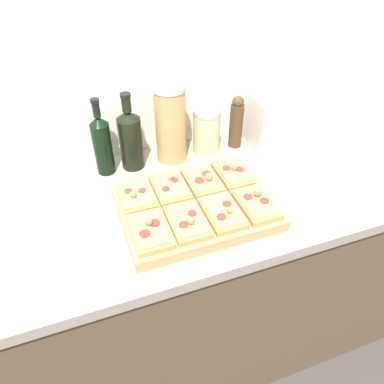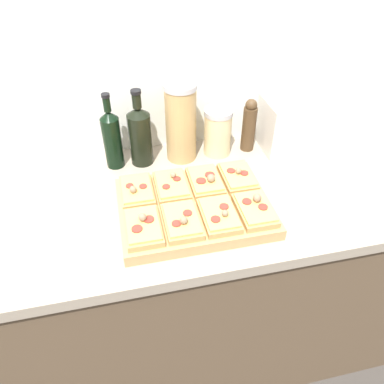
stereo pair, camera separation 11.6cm
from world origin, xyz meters
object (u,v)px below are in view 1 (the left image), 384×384
(olive_oil_bottle, at_px, (102,144))
(toaster_oven, at_px, (283,116))
(grain_jar_tall, at_px, (171,123))
(grain_jar_short, at_px, (207,130))
(pepper_mill, at_px, (236,122))
(cutting_board, at_px, (195,207))
(wine_bottle, at_px, (130,138))

(olive_oil_bottle, bearing_deg, toaster_oven, -1.23)
(grain_jar_tall, distance_m, toaster_oven, 0.46)
(olive_oil_bottle, xyz_separation_m, toaster_oven, (0.70, -0.01, -0.02))
(grain_jar_short, relative_size, pepper_mill, 0.87)
(grain_jar_tall, distance_m, pepper_mill, 0.26)
(cutting_board, height_order, olive_oil_bottle, olive_oil_bottle)
(pepper_mill, xyz_separation_m, toaster_oven, (0.19, -0.01, -0.00))
(grain_jar_tall, xyz_separation_m, grain_jar_short, (0.14, 0.00, -0.06))
(cutting_board, xyz_separation_m, wine_bottle, (-0.12, 0.31, 0.10))
(grain_jar_tall, height_order, toaster_oven, grain_jar_tall)
(pepper_mill, bearing_deg, olive_oil_bottle, -180.00)
(olive_oil_bottle, distance_m, toaster_oven, 0.70)
(wine_bottle, relative_size, toaster_oven, 0.93)
(grain_jar_tall, height_order, grain_jar_short, grain_jar_tall)
(wine_bottle, xyz_separation_m, grain_jar_short, (0.29, 0.00, -0.03))
(toaster_oven, bearing_deg, grain_jar_short, 177.28)
(pepper_mill, height_order, toaster_oven, pepper_mill)
(pepper_mill, bearing_deg, wine_bottle, -180.00)
(wine_bottle, distance_m, pepper_mill, 0.41)
(olive_oil_bottle, relative_size, toaster_oven, 0.92)
(wine_bottle, height_order, pepper_mill, wine_bottle)
(cutting_board, distance_m, pepper_mill, 0.43)
(wine_bottle, bearing_deg, toaster_oven, -1.43)
(olive_oil_bottle, xyz_separation_m, wine_bottle, (0.10, 0.00, 0.00))
(wine_bottle, xyz_separation_m, grain_jar_tall, (0.15, 0.00, 0.03))
(grain_jar_short, xyz_separation_m, pepper_mill, (0.12, 0.00, 0.01))
(wine_bottle, distance_m, grain_jar_short, 0.29)
(grain_jar_short, height_order, pepper_mill, pepper_mill)
(olive_oil_bottle, bearing_deg, wine_bottle, 0.00)
(wine_bottle, bearing_deg, grain_jar_short, 0.00)
(olive_oil_bottle, xyz_separation_m, pepper_mill, (0.50, 0.00, -0.01))
(cutting_board, xyz_separation_m, grain_jar_tall, (0.02, 0.31, 0.13))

